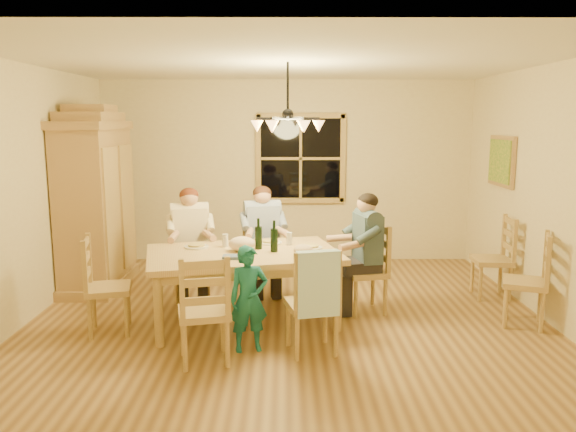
{
  "coord_description": "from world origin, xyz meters",
  "views": [
    {
      "loc": [
        -0.02,
        -5.91,
        2.11
      ],
      "look_at": [
        0.0,
        0.1,
        1.08
      ],
      "focal_mm": 35.0,
      "sensor_mm": 36.0,
      "label": 1
    }
  ],
  "objects_px": {
    "armoire": "(96,205)",
    "chair_near_left": "(204,329)",
    "chair_far_right": "(263,269)",
    "child": "(249,299)",
    "wine_bottle_b": "(274,236)",
    "chandelier": "(288,124)",
    "chair_far_left": "(191,274)",
    "chair_near_right": "(312,320)",
    "dining_table": "(243,261)",
    "wine_bottle_a": "(258,234)",
    "chair_spare_back": "(491,272)",
    "adult_plaid_man": "(263,226)",
    "adult_slate_man": "(366,238)",
    "chair_end_right": "(365,285)",
    "adult_woman": "(190,230)",
    "chair_end_left": "(109,303)",
    "chair_spare_front": "(524,297)"
  },
  "relations": [
    {
      "from": "armoire",
      "to": "child",
      "type": "xyz_separation_m",
      "value": [
        2.06,
        -2.08,
        -0.56
      ]
    },
    {
      "from": "chandelier",
      "to": "chair_near_right",
      "type": "height_order",
      "value": "chandelier"
    },
    {
      "from": "dining_table",
      "to": "chair_spare_front",
      "type": "xyz_separation_m",
      "value": [
        2.92,
        -0.12,
        -0.36
      ]
    },
    {
      "from": "chair_end_right",
      "to": "adult_slate_man",
      "type": "height_order",
      "value": "adult_slate_man"
    },
    {
      "from": "wine_bottle_a",
      "to": "chair_spare_back",
      "type": "relative_size",
      "value": 0.33
    },
    {
      "from": "wine_bottle_a",
      "to": "wine_bottle_b",
      "type": "relative_size",
      "value": 1.0
    },
    {
      "from": "chair_near_left",
      "to": "adult_slate_man",
      "type": "distance_m",
      "value": 2.13
    },
    {
      "from": "chair_near_right",
      "to": "chair_spare_front",
      "type": "xyz_separation_m",
      "value": [
        2.24,
        0.68,
        0.0
      ]
    },
    {
      "from": "armoire",
      "to": "chair_far_left",
      "type": "height_order",
      "value": "armoire"
    },
    {
      "from": "chair_far_left",
      "to": "chair_near_right",
      "type": "relative_size",
      "value": 1.0
    },
    {
      "from": "armoire",
      "to": "chair_spare_front",
      "type": "bearing_deg",
      "value": -16.44
    },
    {
      "from": "chair_near_right",
      "to": "chair_end_right",
      "type": "distance_m",
      "value": 1.27
    },
    {
      "from": "adult_woman",
      "to": "chair_spare_front",
      "type": "relative_size",
      "value": 0.88
    },
    {
      "from": "adult_plaid_man",
      "to": "wine_bottle_a",
      "type": "relative_size",
      "value": 2.65
    },
    {
      "from": "chair_spare_front",
      "to": "adult_slate_man",
      "type": "bearing_deg",
      "value": 96.63
    },
    {
      "from": "armoire",
      "to": "chair_near_left",
      "type": "distance_m",
      "value": 2.97
    },
    {
      "from": "chair_far_left",
      "to": "chair_end_right",
      "type": "relative_size",
      "value": 1.0
    },
    {
      "from": "chandelier",
      "to": "chair_end_left",
      "type": "height_order",
      "value": "chandelier"
    },
    {
      "from": "adult_plaid_man",
      "to": "chair_spare_front",
      "type": "bearing_deg",
      "value": 145.3
    },
    {
      "from": "adult_plaid_man",
      "to": "child",
      "type": "xyz_separation_m",
      "value": [
        -0.06,
        -1.75,
        -0.35
      ]
    },
    {
      "from": "chair_far_right",
      "to": "chair_end_right",
      "type": "distance_m",
      "value": 1.34
    },
    {
      "from": "wine_bottle_b",
      "to": "chandelier",
      "type": "bearing_deg",
      "value": 56.0
    },
    {
      "from": "chandelier",
      "to": "chair_end_left",
      "type": "relative_size",
      "value": 0.78
    },
    {
      "from": "chair_near_right",
      "to": "adult_woman",
      "type": "distance_m",
      "value": 2.16
    },
    {
      "from": "chair_near_right",
      "to": "child",
      "type": "xyz_separation_m",
      "value": [
        -0.58,
        0.03,
        0.19
      ]
    },
    {
      "from": "armoire",
      "to": "wine_bottle_a",
      "type": "xyz_separation_m",
      "value": [
        2.11,
        -1.2,
        -0.13
      ]
    },
    {
      "from": "adult_woman",
      "to": "child",
      "type": "xyz_separation_m",
      "value": [
        0.79,
        -1.55,
        -0.35
      ]
    },
    {
      "from": "adult_slate_man",
      "to": "wine_bottle_a",
      "type": "distance_m",
      "value": 1.18
    },
    {
      "from": "chair_end_right",
      "to": "adult_slate_man",
      "type": "relative_size",
      "value": 1.13
    },
    {
      "from": "chair_far_left",
      "to": "chair_near_right",
      "type": "bearing_deg",
      "value": 117.9
    },
    {
      "from": "armoire",
      "to": "dining_table",
      "type": "distance_m",
      "value": 2.39
    },
    {
      "from": "wine_bottle_a",
      "to": "chandelier",
      "type": "bearing_deg",
      "value": 15.22
    },
    {
      "from": "adult_woman",
      "to": "chair_spare_front",
      "type": "bearing_deg",
      "value": 152.96
    },
    {
      "from": "dining_table",
      "to": "chair_far_left",
      "type": "distance_m",
      "value": 1.1
    },
    {
      "from": "dining_table",
      "to": "adult_plaid_man",
      "type": "xyz_separation_m",
      "value": [
        0.16,
        0.98,
        0.18
      ]
    },
    {
      "from": "chair_far_left",
      "to": "chair_end_left",
      "type": "height_order",
      "value": "same"
    },
    {
      "from": "chair_near_left",
      "to": "chair_spare_back",
      "type": "height_order",
      "value": "same"
    },
    {
      "from": "armoire",
      "to": "dining_table",
      "type": "bearing_deg",
      "value": -34.1
    },
    {
      "from": "chair_far_right",
      "to": "child",
      "type": "distance_m",
      "value": 1.76
    },
    {
      "from": "chair_near_left",
      "to": "chair_spare_front",
      "type": "height_order",
      "value": "same"
    },
    {
      "from": "chair_near_left",
      "to": "dining_table",
      "type": "bearing_deg",
      "value": 62.1
    },
    {
      "from": "armoire",
      "to": "adult_plaid_man",
      "type": "distance_m",
      "value": 2.16
    },
    {
      "from": "child",
      "to": "chair_end_right",
      "type": "bearing_deg",
      "value": 26.75
    },
    {
      "from": "chair_far_left",
      "to": "chair_near_left",
      "type": "bearing_deg",
      "value": 90.0
    },
    {
      "from": "chair_near_right",
      "to": "chair_spare_back",
      "type": "xyz_separation_m",
      "value": [
        2.24,
        1.62,
        0.0
      ]
    },
    {
      "from": "chair_far_left",
      "to": "adult_plaid_man",
      "type": "bearing_deg",
      "value": -180.0
    },
    {
      "from": "chair_far_right",
      "to": "wine_bottle_a",
      "type": "distance_m",
      "value": 1.06
    },
    {
      "from": "chair_end_left",
      "to": "adult_plaid_man",
      "type": "relative_size",
      "value": 1.13
    },
    {
      "from": "chair_near_right",
      "to": "chair_end_left",
      "type": "relative_size",
      "value": 1.0
    },
    {
      "from": "chandelier",
      "to": "adult_slate_man",
      "type": "xyz_separation_m",
      "value": [
        0.86,
        0.09,
        -1.24
      ]
    }
  ]
}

